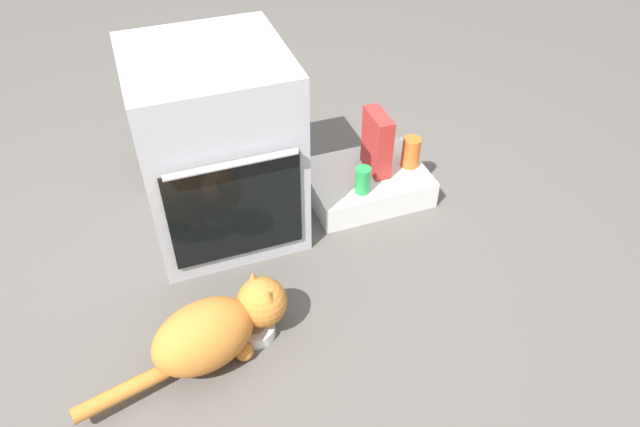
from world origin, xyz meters
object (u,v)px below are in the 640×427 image
at_px(oven, 216,147).
at_px(soda_can, 363,180).
at_px(pantry_cabinet, 366,183).
at_px(cat, 215,330).
at_px(sauce_jar, 411,152).
at_px(cereal_box, 377,143).
at_px(food_bowl, 255,329).

relative_size(oven, soda_can, 6.46).
bearing_deg(soda_can, pantry_cabinet, 58.76).
height_order(cat, soda_can, cat).
relative_size(pantry_cabinet, sauce_jar, 3.72).
bearing_deg(soda_can, cereal_box, 47.58).
bearing_deg(sauce_jar, food_bowl, -146.70).
xyz_separation_m(food_bowl, sauce_jar, (0.88, 0.57, 0.17)).
bearing_deg(cat, oven, 59.31).
bearing_deg(oven, cat, -104.79).
xyz_separation_m(sauce_jar, cereal_box, (-0.16, 0.03, 0.07)).
relative_size(food_bowl, cat, 0.19).
xyz_separation_m(cat, soda_can, (0.74, 0.51, 0.05)).
xyz_separation_m(food_bowl, cat, (-0.14, -0.04, 0.10)).
xyz_separation_m(pantry_cabinet, cat, (-0.81, -0.63, 0.07)).
relative_size(food_bowl, sauce_jar, 1.01).
distance_m(pantry_cabinet, food_bowl, 0.90).
xyz_separation_m(soda_can, sauce_jar, (0.27, 0.10, 0.01)).
bearing_deg(food_bowl, cat, -164.10).
distance_m(pantry_cabinet, soda_can, 0.19).
relative_size(sauce_jar, cereal_box, 0.50).
relative_size(pantry_cabinet, food_bowl, 3.68).
xyz_separation_m(pantry_cabinet, soda_can, (-0.07, -0.12, 0.12)).
relative_size(oven, cat, 1.05).
relative_size(oven, food_bowl, 5.47).
xyz_separation_m(cat, sauce_jar, (1.01, 0.61, 0.06)).
relative_size(pantry_cabinet, cat, 0.70).
bearing_deg(soda_can, food_bowl, -141.85).
height_order(food_bowl, cat, cat).
height_order(food_bowl, soda_can, soda_can).
bearing_deg(pantry_cabinet, cat, -142.11).
bearing_deg(sauce_jar, cat, -148.77).
relative_size(cat, cereal_box, 2.64).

